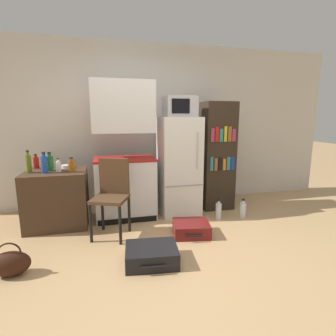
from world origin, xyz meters
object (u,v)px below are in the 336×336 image
(chair, at_px, (112,190))
(kitchen_hutch, at_px, (124,156))
(handbag, at_px, (10,263))
(suitcase_large_flat, at_px, (152,255))
(side_table, at_px, (57,198))
(bottle_milk_white, at_px, (59,166))
(bottle_olive_oil, at_px, (29,163))
(bowl, at_px, (67,166))
(bottle_blue_soda, at_px, (44,164))
(bottle_green_tall, at_px, (50,163))
(water_bottle_front, at_px, (243,209))
(water_bottle_middle, at_px, (219,210))
(microwave, at_px, (179,107))
(bottle_ketchup_red, at_px, (36,162))
(suitcase_small_flat, at_px, (191,229))
(refrigerator, at_px, (179,166))
(bottle_amber_beer, at_px, (71,166))
(bookshelf, at_px, (217,156))

(chair, bearing_deg, kitchen_hutch, 92.05)
(handbag, bearing_deg, suitcase_large_flat, -4.12)
(side_table, relative_size, bottle_milk_white, 4.36)
(bottle_milk_white, height_order, bottle_olive_oil, bottle_olive_oil)
(bottle_olive_oil, xyz_separation_m, bowl, (0.44, 0.23, -0.10))
(bottle_blue_soda, xyz_separation_m, handbag, (-0.15, -1.08, -0.75))
(kitchen_hutch, height_order, bottle_green_tall, kitchen_hutch)
(handbag, relative_size, water_bottle_front, 1.26)
(bottle_blue_soda, relative_size, handbag, 0.76)
(bowl, relative_size, handbag, 0.46)
(water_bottle_middle, bearing_deg, bowl, 166.38)
(microwave, bearing_deg, water_bottle_front, -26.61)
(suitcase_large_flat, height_order, water_bottle_front, water_bottle_front)
(bottle_blue_soda, bearing_deg, side_table, 46.88)
(side_table, relative_size, bottle_green_tall, 3.12)
(bottle_ketchup_red, bearing_deg, bottle_milk_white, -43.27)
(chair, xyz_separation_m, handbag, (-0.98, -0.70, -0.45))
(bowl, bearing_deg, chair, -48.18)
(bowl, bearing_deg, bottle_ketchup_red, 169.79)
(bowl, distance_m, handbag, 1.57)
(bottle_milk_white, height_order, bowl, bottle_milk_white)
(chair, relative_size, suitcase_small_flat, 1.91)
(kitchen_hutch, xyz_separation_m, bowl, (-0.80, 0.11, -0.13))
(suitcase_small_flat, distance_m, water_bottle_front, 1.02)
(side_table, relative_size, water_bottle_front, 2.78)
(kitchen_hutch, height_order, bottle_olive_oil, kitchen_hutch)
(refrigerator, distance_m, suitcase_small_flat, 1.05)
(side_table, distance_m, microwave, 2.15)
(refrigerator, height_order, bottle_amber_beer, refrigerator)
(kitchen_hutch, bearing_deg, microwave, -0.93)
(bottle_blue_soda, xyz_separation_m, bottle_olive_oil, (-0.20, 0.05, 0.01))
(bookshelf, height_order, suitcase_small_flat, bookshelf)
(bottle_olive_oil, bearing_deg, bowl, 27.93)
(bottle_green_tall, distance_m, handbag, 1.44)
(water_bottle_middle, bearing_deg, bottle_green_tall, 171.00)
(suitcase_small_flat, xyz_separation_m, handbag, (-1.94, -0.43, 0.04))
(kitchen_hutch, height_order, bottle_blue_soda, kitchen_hutch)
(bottle_amber_beer, relative_size, water_bottle_middle, 0.67)
(refrigerator, bearing_deg, suitcase_large_flat, -116.75)
(suitcase_large_flat, relative_size, handbag, 1.58)
(bookshelf, relative_size, water_bottle_middle, 5.85)
(bottle_green_tall, xyz_separation_m, bottle_milk_white, (0.12, -0.10, -0.03))
(bottle_olive_oil, relative_size, bottle_ketchup_red, 1.46)
(bottle_milk_white, relative_size, bottle_olive_oil, 0.61)
(bottle_green_tall, distance_m, suitcase_small_flat, 2.08)
(refrigerator, height_order, water_bottle_middle, refrigerator)
(bookshelf, relative_size, bottle_ketchup_red, 8.44)
(bottle_blue_soda, relative_size, bottle_ketchup_red, 1.35)
(bottle_amber_beer, distance_m, handbag, 1.36)
(refrigerator, xyz_separation_m, bowl, (-1.62, 0.12, 0.05))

